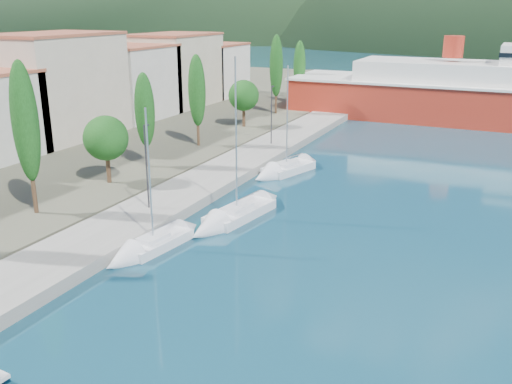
% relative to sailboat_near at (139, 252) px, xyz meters
% --- Properties ---
extents(ground, '(1400.00, 1400.00, 0.00)m').
position_rel_sailboat_near_xyz_m(ground, '(5.71, 110.90, -0.27)').
color(ground, navy).
extents(quay, '(5.00, 88.00, 0.80)m').
position_rel_sailboat_near_xyz_m(quay, '(-3.29, 16.90, 0.13)').
color(quay, gray).
rests_on(quay, ground).
extents(land_strip, '(70.00, 148.00, 0.70)m').
position_rel_sailboat_near_xyz_m(land_strip, '(-41.29, 26.90, 0.08)').
color(land_strip, '#565644').
rests_on(land_strip, ground).
extents(town_buildings, '(9.20, 69.20, 11.30)m').
position_rel_sailboat_near_xyz_m(town_buildings, '(-26.29, 27.80, 5.29)').
color(town_buildings, beige).
rests_on(town_buildings, land_strip).
extents(tree_row, '(3.69, 61.79, 10.71)m').
position_rel_sailboat_near_xyz_m(tree_row, '(-10.11, 22.38, 5.53)').
color(tree_row, '#47301E').
rests_on(tree_row, land_strip).
extents(lamp_posts, '(0.15, 45.62, 6.06)m').
position_rel_sailboat_near_xyz_m(lamp_posts, '(-3.29, 5.73, 3.81)').
color(lamp_posts, '#2D2D33').
rests_on(lamp_posts, quay).
extents(sailboat_near, '(2.97, 7.06, 9.83)m').
position_rel_sailboat_near_xyz_m(sailboat_near, '(0.00, 0.00, 0.00)').
color(sailboat_near, silver).
rests_on(sailboat_near, ground).
extents(sailboat_mid, '(3.59, 8.87, 12.41)m').
position_rel_sailboat_near_xyz_m(sailboat_mid, '(2.30, 6.72, 0.03)').
color(sailboat_mid, silver).
rests_on(sailboat_mid, ground).
extents(sailboat_far, '(4.38, 7.62, 10.67)m').
position_rel_sailboat_near_xyz_m(sailboat_far, '(0.89, 19.69, 0.03)').
color(sailboat_far, silver).
rests_on(sailboat_far, ground).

